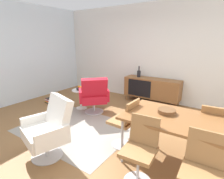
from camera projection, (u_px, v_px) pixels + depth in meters
name	position (u px, v px, depth m)	size (l,w,h in m)	color
ground_plane	(102.00, 135.00, 3.44)	(8.32, 8.32, 0.00)	olive
wall_back	(155.00, 54.00, 5.14)	(6.80, 0.12, 2.80)	silver
wall_window_left	(6.00, 55.00, 4.77)	(0.12, 5.60, 2.80)	silver
sideboard	(152.00, 88.00, 5.11)	(1.60, 0.45, 0.72)	brown
vase_cobalt	(139.00, 73.00, 5.24)	(0.11, 0.11, 0.32)	black
dining_table	(182.00, 122.00, 2.42)	(1.60, 0.90, 0.74)	brown
wooden_bowl_on_table	(167.00, 111.00, 2.60)	(0.26, 0.26, 0.06)	brown
dining_chair_front_right	(202.00, 170.00, 1.85)	(0.41, 0.43, 0.86)	#9E7042
dining_chair_front_left	(141.00, 148.00, 2.23)	(0.42, 0.45, 0.86)	#9E7042
dining_chair_near_window	(125.00, 121.00, 2.96)	(0.44, 0.42, 0.86)	#9E7042
dining_chair_back_right	(213.00, 127.00, 2.75)	(0.43, 0.45, 0.86)	#9E7042
lounge_chair_red	(94.00, 95.00, 4.36)	(0.91, 0.91, 0.95)	red
armchair_black_shell	(49.00, 128.00, 2.73)	(0.83, 0.80, 0.95)	silver
side_table_round	(81.00, 97.00, 4.69)	(0.44, 0.44, 0.52)	white
fruit_bowl	(80.00, 88.00, 4.63)	(0.20, 0.20, 0.11)	#262628
magazine_stack	(53.00, 100.00, 5.24)	(0.33, 0.41, 0.14)	#262626
area_rug	(76.00, 128.00, 3.68)	(2.20, 1.70, 0.01)	gray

